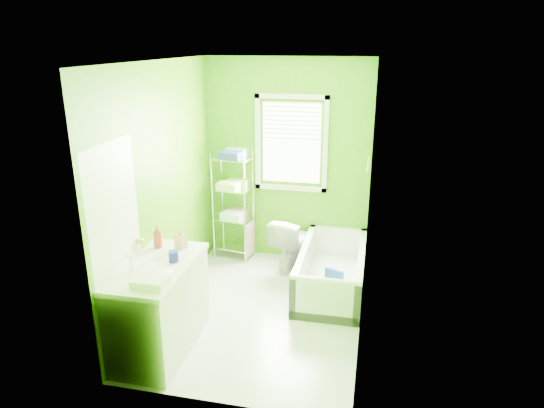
% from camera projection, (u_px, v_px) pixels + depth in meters
% --- Properties ---
extents(ground, '(2.90, 2.90, 0.00)m').
position_uv_depth(ground, '(262.00, 310.00, 5.26)').
color(ground, silver).
rests_on(ground, ground).
extents(room_envelope, '(2.14, 2.94, 2.62)m').
position_uv_depth(room_envelope, '(261.00, 172.00, 4.76)').
color(room_envelope, '#448D06').
rests_on(room_envelope, ground).
extents(window, '(0.92, 0.05, 1.22)m').
position_uv_depth(window, '(291.00, 138.00, 6.04)').
color(window, white).
rests_on(window, ground).
extents(door, '(0.09, 0.80, 2.00)m').
position_uv_depth(door, '(119.00, 255.00, 4.22)').
color(door, white).
rests_on(door, ground).
extents(right_wall_decor, '(0.04, 1.48, 1.17)m').
position_uv_depth(right_wall_decor, '(366.00, 202.00, 4.60)').
color(right_wall_decor, '#3E070C').
rests_on(right_wall_decor, ground).
extents(bathtub, '(0.73, 1.57, 0.51)m').
position_uv_depth(bathtub, '(331.00, 276.00, 5.66)').
color(bathtub, white).
rests_on(bathtub, ground).
extents(toilet, '(0.55, 0.75, 0.68)m').
position_uv_depth(toilet, '(292.00, 242.00, 6.15)').
color(toilet, white).
rests_on(toilet, ground).
extents(vanity, '(0.59, 1.15, 1.09)m').
position_uv_depth(vanity, '(160.00, 305.00, 4.48)').
color(vanity, silver).
rests_on(vanity, ground).
extents(wire_shelf_unit, '(0.53, 0.43, 1.46)m').
position_uv_depth(wire_shelf_unit, '(235.00, 194.00, 6.29)').
color(wire_shelf_unit, silver).
rests_on(wire_shelf_unit, ground).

